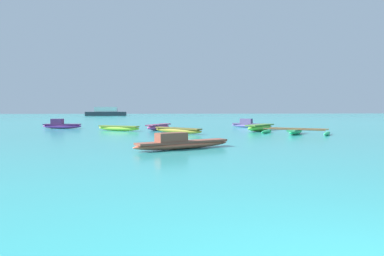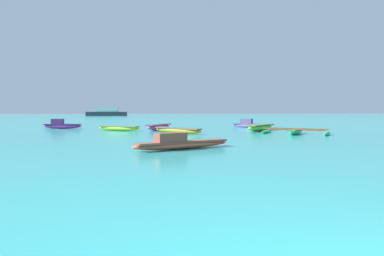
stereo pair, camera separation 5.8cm
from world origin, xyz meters
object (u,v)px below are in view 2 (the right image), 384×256
distant_ferry (107,112)px  moored_boat_7 (119,128)px  moored_boat_2 (159,127)px  moored_boat_0 (296,132)px  moored_boat_3 (260,127)px  moored_boat_1 (178,130)px  moored_boat_6 (250,125)px  moored_boat_4 (62,125)px  moored_boat_5 (181,143)px

distant_ferry → moored_boat_7: bearing=-81.5°
moored_boat_2 → distant_ferry: distant_ferry is taller
moored_boat_7 → moored_boat_0: bearing=8.8°
moored_boat_3 → moored_boat_7: 9.65m
moored_boat_7 → distant_ferry: (-8.81, 58.87, 0.64)m
moored_boat_0 → distant_ferry: 66.22m
moored_boat_1 → moored_boat_7: moored_boat_7 is taller
moored_boat_0 → moored_boat_6: size_ratio=1.43×
moored_boat_1 → moored_boat_3: 6.00m
moored_boat_3 → moored_boat_4: 14.96m
moored_boat_0 → moored_boat_3: moored_boat_3 is taller
moored_boat_4 → moored_boat_0: bearing=-21.8°
moored_boat_0 → moored_boat_3: 3.40m
moored_boat_1 → moored_boat_5: (-0.45, -8.29, 0.02)m
moored_boat_2 → distant_ferry: bearing=38.4°
moored_boat_0 → moored_boat_2: 9.45m
moored_boat_6 → distant_ferry: bearing=150.0°
moored_boat_0 → distant_ferry: size_ratio=0.44×
moored_boat_4 → moored_boat_1: bearing=-31.7°
moored_boat_4 → moored_boat_5: size_ratio=0.77×
distant_ferry → moored_boat_4: bearing=-85.7°
moored_boat_0 → moored_boat_2: size_ratio=1.33×
moored_boat_2 → moored_boat_6: size_ratio=1.08×
moored_boat_2 → moored_boat_3: 7.09m
moored_boat_3 → moored_boat_6: (0.49, 4.09, 0.01)m
moored_boat_3 → distant_ferry: 62.82m
moored_boat_6 → distant_ferry: distant_ferry is taller
moored_boat_1 → moored_boat_5: bearing=-42.8°
moored_boat_0 → moored_boat_7: (-10.72, 4.40, 0.04)m
moored_boat_2 → moored_boat_5: size_ratio=0.81×
moored_boat_3 → moored_boat_6: 4.12m
moored_boat_5 → moored_boat_6: size_ratio=1.33×
moored_boat_2 → moored_boat_5: bearing=-149.7°
moored_boat_6 → moored_boat_7: bearing=-122.6°
moored_boat_0 → moored_boat_1: moored_boat_1 is taller
moored_boat_3 → moored_boat_0: bearing=-118.4°
moored_boat_4 → moored_boat_6: (14.73, -0.50, -0.01)m
moored_boat_1 → moored_boat_6: 8.54m
moored_boat_1 → moored_boat_7: 4.84m
moored_boat_4 → moored_boat_5: (8.05, -14.63, -0.05)m
moored_boat_5 → moored_boat_6: moored_boat_6 is taller
moored_boat_0 → moored_boat_1: size_ratio=1.24×
moored_boat_3 → moored_boat_6: bearing=35.0°
moored_boat_1 → moored_boat_4: size_ratio=1.12×
moored_boat_1 → moored_boat_2: moored_boat_2 is taller
moored_boat_5 → distant_ferry: bearing=73.9°
moored_boat_2 → distant_ferry: 59.35m
moored_boat_0 → distant_ferry: (-19.53, 63.27, 0.68)m
moored_boat_2 → distant_ferry: (-11.54, 58.22, 0.61)m
moored_boat_1 → moored_boat_6: (6.24, 5.84, 0.06)m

